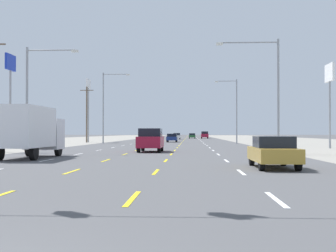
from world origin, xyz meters
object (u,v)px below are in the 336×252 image
object	(u,v)px
pole_sign_right_row_1	(330,82)
suv_center_turn_mid	(151,140)
box_truck_far_left_near	(30,129)
suv_far_right_distant_a	(205,135)
suv_inner_left_midfar	(148,136)
hatchback_center_turn_farther	(177,136)
pole_sign_left_row_1	(10,76)
streetlight_right_row_0	(271,85)
streetlight_left_row_1	(106,103)
streetlight_right_row_1	(235,107)
pole_sign_left_row_2	(88,94)
sedan_center_turn_far	(172,138)
sedan_inner_right_farthest	(192,136)
sedan_far_right_nearest	(273,152)
streetlight_left_row_0	(33,90)

from	to	relation	value
pole_sign_right_row_1	suv_center_turn_mid	bearing A→B (deg)	-152.46
box_truck_far_left_near	suv_far_right_distant_a	size ratio (longest dim) A/B	1.47
suv_inner_left_midfar	hatchback_center_turn_farther	world-z (taller)	suv_inner_left_midfar
pole_sign_left_row_1	streetlight_right_row_0	xyz separation A→B (m)	(25.44, -10.64, -2.25)
streetlight_right_row_0	hatchback_center_turn_farther	bearing A→B (deg)	97.37
streetlight_left_row_1	suv_inner_left_midfar	bearing A→B (deg)	20.69
streetlight_right_row_1	suv_inner_left_midfar	bearing A→B (deg)	170.03
suv_inner_left_midfar	streetlight_right_row_0	xyz separation A→B (m)	(13.09, -34.47, 4.37)
pole_sign_left_row_2	pole_sign_right_row_1	world-z (taller)	pole_sign_left_row_2
streetlight_right_row_0	pole_sign_left_row_1	bearing A→B (deg)	157.30
sedan_center_turn_far	streetlight_right_row_0	world-z (taller)	streetlight_right_row_0
streetlight_right_row_1	sedan_inner_right_farthest	bearing A→B (deg)	96.27
suv_inner_left_midfar	hatchback_center_turn_farther	size ratio (longest dim) A/B	1.26
sedan_far_right_nearest	suv_inner_left_midfar	bearing A→B (deg)	101.94
sedan_center_turn_far	pole_sign_left_row_2	size ratio (longest dim) A/B	0.42
suv_center_turn_mid	pole_sign_right_row_1	distance (m)	20.96
hatchback_center_turn_farther	pole_sign_right_row_1	size ratio (longest dim) A/B	0.44
suv_center_turn_mid	streetlight_left_row_1	size ratio (longest dim) A/B	0.45
suv_far_right_distant_a	streetlight_right_row_0	bearing A→B (deg)	-88.46
box_truck_far_left_near	suv_center_turn_mid	size ratio (longest dim) A/B	1.47
streetlight_right_row_0	streetlight_left_row_1	bearing A→B (deg)	121.03
suv_far_right_distant_a	sedan_far_right_nearest	bearing A→B (deg)	-90.10
suv_far_right_distant_a	pole_sign_left_row_2	world-z (taller)	pole_sign_left_row_2
sedan_inner_right_farthest	streetlight_right_row_0	distance (m)	88.68
suv_far_right_distant_a	pole_sign_left_row_1	bearing A→B (deg)	-106.22
box_truck_far_left_near	hatchback_center_turn_farther	xyz separation A→B (m)	(6.83, 83.20, -1.05)
streetlight_right_row_0	sedan_far_right_nearest	bearing A→B (deg)	-99.67
pole_sign_left_row_2	streetlight_right_row_0	world-z (taller)	pole_sign_left_row_2
hatchback_center_turn_farther	streetlight_left_row_1	bearing A→B (deg)	-102.56
suv_center_turn_mid	streetlight_left_row_0	size ratio (longest dim) A/B	0.57
suv_far_right_distant_a	streetlight_right_row_0	world-z (taller)	streetlight_right_row_0
sedan_far_right_nearest	hatchback_center_turn_farther	bearing A→B (deg)	94.52
suv_inner_left_midfar	pole_sign_left_row_2	xyz separation A→B (m)	(-10.75, 5.66, 7.23)
pole_sign_right_row_1	pole_sign_left_row_2	bearing A→B (deg)	137.98
suv_inner_left_midfar	hatchback_center_turn_farther	bearing A→B (deg)	85.28
sedan_center_turn_far	sedan_inner_right_farthest	distance (m)	46.85
hatchback_center_turn_farther	sedan_inner_right_farthest	xyz separation A→B (m)	(3.83, 13.19, -0.03)
pole_sign_left_row_2	streetlight_left_row_0	distance (m)	40.52
box_truck_far_left_near	sedan_center_turn_far	size ratio (longest dim) A/B	1.60
sedan_center_turn_far	sedan_inner_right_farthest	size ratio (longest dim) A/B	1.00
streetlight_right_row_0	streetlight_left_row_1	xyz separation A→B (m)	(-19.32, 32.11, 0.81)
streetlight_right_row_0	streetlight_right_row_1	distance (m)	32.12
streetlight_right_row_1	sedan_center_turn_far	bearing A→B (deg)	135.91
streetlight_left_row_1	suv_far_right_distant_a	bearing A→B (deg)	73.66
sedan_far_right_nearest	sedan_center_turn_far	world-z (taller)	same
suv_center_turn_mid	hatchback_center_turn_farther	world-z (taller)	suv_center_turn_mid
pole_sign_left_row_2	streetlight_right_row_0	xyz separation A→B (m)	(23.84, -40.13, -2.86)
sedan_far_right_nearest	suv_far_right_distant_a	distance (m)	104.96
sedan_inner_right_farthest	pole_sign_left_row_2	distance (m)	52.00
hatchback_center_turn_farther	streetlight_left_row_0	size ratio (longest dim) A/B	0.45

